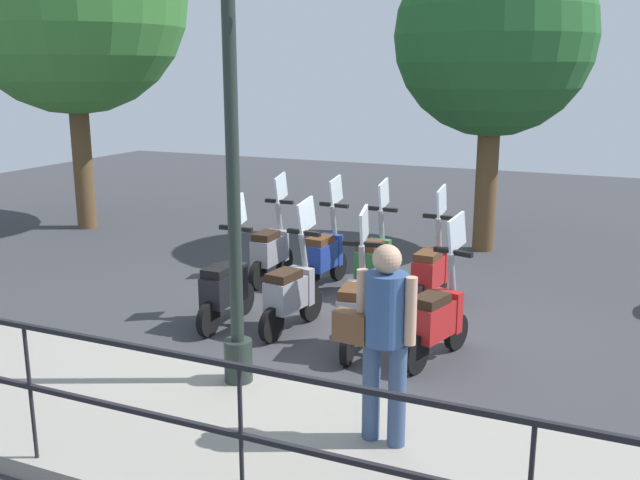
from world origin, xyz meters
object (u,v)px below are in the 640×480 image
(scooter_near_3, at_px, (226,286))
(scooter_near_2, at_px, (291,292))
(tree_distant, at_px, (494,37))
(scooter_far_1, at_px, (374,260))
(scooter_near_0, at_px, (437,317))
(scooter_near_1, at_px, (356,308))
(scooter_far_0, at_px, (431,270))
(pedestrian_with_bag, at_px, (383,329))
(lamp_post_near, at_px, (233,193))
(scooter_far_2, at_px, (325,254))
(scooter_far_3, at_px, (271,249))

(scooter_near_3, bearing_deg, scooter_near_2, -81.05)
(tree_distant, relative_size, scooter_far_1, 3.31)
(scooter_near_0, relative_size, scooter_near_1, 1.00)
(scooter_near_0, height_order, scooter_far_0, same)
(pedestrian_with_bag, xyz_separation_m, scooter_far_0, (3.75, 0.62, -0.60))
(scooter_near_3, bearing_deg, scooter_near_1, -94.16)
(lamp_post_near, distance_m, scooter_near_0, 2.58)
(scooter_near_1, height_order, scooter_near_2, same)
(pedestrian_with_bag, distance_m, scooter_far_0, 3.85)
(scooter_far_0, height_order, scooter_far_2, same)
(scooter_far_2, bearing_deg, lamp_post_near, -165.02)
(lamp_post_near, bearing_deg, pedestrian_with_bag, -108.16)
(scooter_near_3, height_order, scooter_far_0, same)
(scooter_far_0, relative_size, scooter_far_2, 1.00)
(scooter_near_2, bearing_deg, lamp_post_near, -162.85)
(scooter_near_1, distance_m, scooter_far_0, 1.79)
(scooter_near_1, height_order, scooter_far_2, same)
(scooter_near_3, bearing_deg, scooter_far_1, -33.45)
(scooter_near_0, height_order, scooter_far_3, same)
(lamp_post_near, distance_m, tree_distant, 6.75)
(scooter_far_2, bearing_deg, scooter_far_0, -92.94)
(scooter_near_1, distance_m, scooter_far_3, 2.79)
(scooter_near_3, bearing_deg, scooter_far_3, 10.12)
(pedestrian_with_bag, distance_m, scooter_far_1, 4.26)
(tree_distant, xyz_separation_m, scooter_near_0, (-4.96, -0.49, -3.00))
(tree_distant, xyz_separation_m, scooter_far_0, (-3.26, 0.03, -3.00))
(scooter_near_1, bearing_deg, scooter_far_1, 6.06)
(tree_distant, bearing_deg, pedestrian_with_bag, -175.23)
(scooter_far_3, bearing_deg, tree_distant, -37.71)
(scooter_far_3, bearing_deg, scooter_far_2, -85.29)
(scooter_near_3, relative_size, scooter_far_0, 1.00)
(tree_distant, distance_m, scooter_near_2, 5.79)
(scooter_far_1, bearing_deg, scooter_far_0, -102.00)
(pedestrian_with_bag, relative_size, scooter_far_3, 1.03)
(scooter_near_0, height_order, scooter_far_1, same)
(scooter_far_3, bearing_deg, scooter_near_3, -169.31)
(scooter_near_1, relative_size, scooter_near_3, 1.00)
(lamp_post_near, relative_size, scooter_far_1, 2.62)
(scooter_near_2, relative_size, scooter_far_2, 1.00)
(tree_distant, bearing_deg, scooter_near_1, 175.64)
(tree_distant, height_order, scooter_near_0, tree_distant)
(pedestrian_with_bag, xyz_separation_m, scooter_far_3, (3.90, 3.00, -0.60))
(pedestrian_with_bag, relative_size, scooter_far_2, 1.03)
(scooter_near_2, relative_size, scooter_far_3, 1.00)
(scooter_near_2, height_order, scooter_far_0, same)
(lamp_post_near, bearing_deg, scooter_near_1, -22.54)
(scooter_near_3, bearing_deg, scooter_near_0, -91.60)
(scooter_far_1, bearing_deg, scooter_far_2, 90.58)
(lamp_post_near, relative_size, scooter_near_2, 2.62)
(scooter_near_2, bearing_deg, tree_distant, -7.43)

